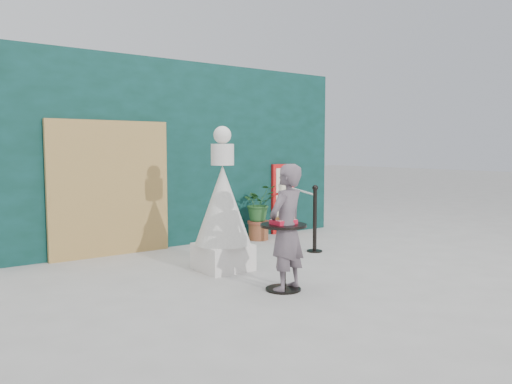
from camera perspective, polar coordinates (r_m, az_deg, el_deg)
ground at (r=6.03m, az=6.82°, el=-10.32°), size 60.00×60.00×0.00m
back_wall at (r=8.41m, az=-7.85°, el=4.34°), size 6.00×0.30×3.00m
bamboo_fence at (r=7.67m, az=-16.32°, el=0.38°), size 1.80×0.08×2.00m
woman at (r=5.56m, az=3.51°, el=-4.11°), size 0.60×0.48×1.42m
menu_board at (r=9.35m, az=3.11°, el=-0.78°), size 0.50×0.07×1.30m
statue at (r=6.52m, az=-3.82°, el=-2.27°), size 0.73×0.73×1.88m
cafe_table at (r=5.62m, az=3.15°, el=-6.22°), size 0.52×0.52×0.75m
food_basket at (r=5.57m, az=3.16°, el=-3.30°), size 0.26×0.19×0.11m
planter at (r=8.67m, az=0.29°, el=-1.84°), size 0.57×0.49×0.96m
stanchion_barrier at (r=8.40m, az=5.24°, el=-2.51°), size 0.84×1.54×1.03m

